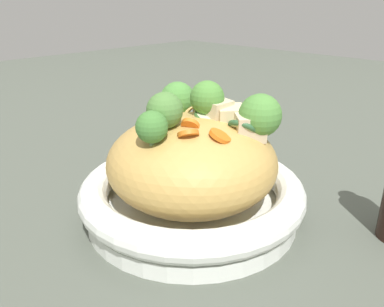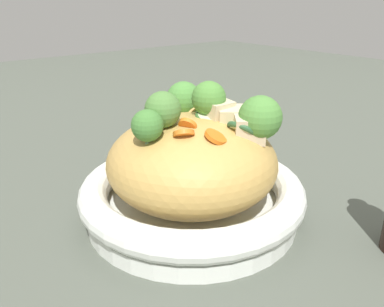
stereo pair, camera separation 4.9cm
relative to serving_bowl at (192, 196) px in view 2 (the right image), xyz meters
name	(u,v)px [view 2 (the right image)]	position (x,y,z in m)	size (l,w,h in m)	color
ground_plane	(192,216)	(0.00, 0.00, -0.03)	(3.00, 3.00, 0.00)	#4D5248
serving_bowl	(192,196)	(0.00, 0.00, 0.00)	(0.29, 0.29, 0.06)	white
noodle_heap	(192,162)	(0.00, 0.00, 0.05)	(0.21, 0.21, 0.12)	tan
broccoli_florets	(204,110)	(-0.02, 0.00, 0.11)	(0.17, 0.20, 0.07)	#A1B671
carrot_coins	(178,126)	(0.01, -0.01, 0.10)	(0.07, 0.16, 0.04)	orange
zucchini_slices	(204,121)	(-0.01, 0.01, 0.10)	(0.09, 0.15, 0.03)	beige
chicken_chunks	(230,119)	(-0.04, 0.02, 0.10)	(0.07, 0.14, 0.04)	beige
chopsticks_pair	(200,132)	(-0.22, -0.25, -0.03)	(0.17, 0.19, 0.01)	red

